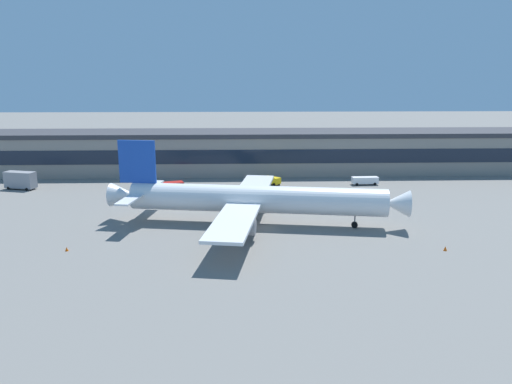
{
  "coord_description": "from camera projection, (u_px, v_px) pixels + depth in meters",
  "views": [
    {
      "loc": [
        -4.21,
        -81.75,
        25.56
      ],
      "look_at": [
        -1.1,
        5.84,
        5.0
      ],
      "focal_mm": 34.15,
      "sensor_mm": 36.0,
      "label": 1
    }
  ],
  "objects": [
    {
      "name": "ground_plane",
      "position": [
        263.0,
        227.0,
        85.52
      ],
      "size": [
        600.0,
        600.0,
        0.0
      ],
      "primitive_type": "plane",
      "color": "slate"
    },
    {
      "name": "terminal_building",
      "position": [
        254.0,
        152.0,
        134.8
      ],
      "size": [
        169.71,
        17.07,
        11.37
      ],
      "color": "gray",
      "rests_on": "ground_plane"
    },
    {
      "name": "airliner",
      "position": [
        252.0,
        199.0,
        86.33
      ],
      "size": [
        53.39,
        46.05,
        14.78
      ],
      "color": "white",
      "rests_on": "ground_plane"
    },
    {
      "name": "follow_me_car",
      "position": [
        272.0,
        180.0,
        119.8
      ],
      "size": [
        4.45,
        4.45,
        1.85
      ],
      "color": "yellow",
      "rests_on": "ground_plane"
    },
    {
      "name": "catering_truck",
      "position": [
        20.0,
        180.0,
        114.39
      ],
      "size": [
        7.63,
        4.44,
        4.15
      ],
      "color": "gray",
      "rests_on": "ground_plane"
    },
    {
      "name": "belt_loader",
      "position": [
        365.0,
        180.0,
        119.28
      ],
      "size": [
        6.49,
        2.34,
        1.95
      ],
      "color": "white",
      "rests_on": "ground_plane"
    },
    {
      "name": "pushback_tractor",
      "position": [
        173.0,
        185.0,
        114.36
      ],
      "size": [
        5.41,
        4.11,
        1.75
      ],
      "color": "red",
      "rests_on": "ground_plane"
    },
    {
      "name": "traffic_cone_0",
      "position": [
        445.0,
        248.0,
        73.81
      ],
      "size": [
        0.55,
        0.55,
        0.69
      ],
      "primitive_type": "cone",
      "color": "#F2590C",
      "rests_on": "ground_plane"
    },
    {
      "name": "traffic_cone_1",
      "position": [
        67.0,
        249.0,
        73.67
      ],
      "size": [
        0.52,
        0.52,
        0.65
      ],
      "primitive_type": "cone",
      "color": "#F2590C",
      "rests_on": "ground_plane"
    }
  ]
}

